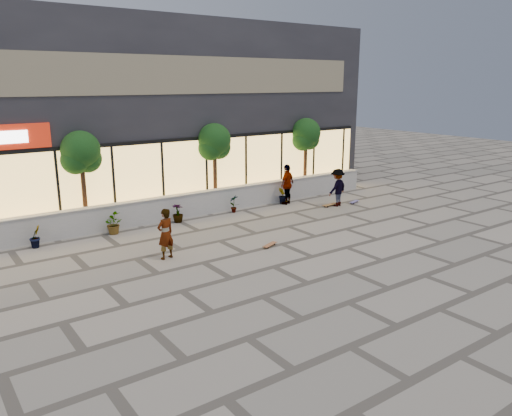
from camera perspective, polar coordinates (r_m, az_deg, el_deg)
ground at (r=16.01m, az=2.05°, el=-6.73°), size 80.00×80.00×0.00m
planter_wall at (r=21.56m, az=-9.37°, el=0.09°), size 22.00×0.42×1.04m
retail_building at (r=26.00m, az=-15.22°, el=10.51°), size 24.00×9.17×8.50m
shrub_b at (r=19.33m, az=-23.91°, el=-3.00°), size 0.57×0.57×0.81m
shrub_c at (r=20.02m, az=-16.09°, el=-1.74°), size 0.68×0.77×0.81m
shrub_d at (r=21.07m, az=-8.93°, el=-0.56°), size 0.64×0.64×0.81m
shrub_e at (r=22.41m, az=-2.55°, el=0.50°), size 0.46×0.35×0.81m
shrub_f at (r=24.01m, az=3.05°, el=1.43°), size 0.55×0.57×0.81m
tree_midwest at (r=20.49m, az=-19.37°, el=5.76°), size 1.60×1.50×3.92m
tree_mideast at (r=22.89m, az=-4.77°, el=7.33°), size 1.60×1.50×3.92m
tree_east at (r=26.13m, az=5.73°, el=8.16°), size 1.60×1.50×3.92m
skater_center at (r=16.72m, az=-10.31°, el=-2.93°), size 0.71×0.55×1.72m
skater_right_near at (r=23.88m, az=3.58°, el=2.72°), size 1.23×0.89×1.93m
skater_right_far at (r=23.78m, az=9.28°, el=2.33°), size 1.26×0.88×1.78m
skateboard_center at (r=17.87m, az=1.59°, el=-4.20°), size 0.76×0.46×0.09m
skateboard_right_near at (r=23.81m, az=8.44°, el=0.39°), size 0.88×0.32×0.10m
skateboard_right_far at (r=24.65m, az=11.17°, el=0.72°), size 0.76×0.41×0.09m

